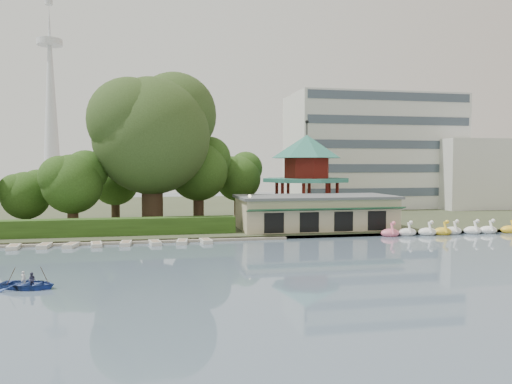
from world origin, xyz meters
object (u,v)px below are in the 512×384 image
object	(u,v)px
boathouse	(315,212)
pavilion	(307,168)
rowboat_with_passengers	(28,280)
big_tree	(153,128)
dock	(122,242)

from	to	relation	value
boathouse	pavilion	size ratio (longest dim) A/B	1.38
rowboat_with_passengers	boathouse	bearing A→B (deg)	40.53
boathouse	rowboat_with_passengers	distance (m)	35.09
pavilion	rowboat_with_passengers	distance (m)	44.09
boathouse	big_tree	world-z (taller)	big_tree
dock	big_tree	bearing A→B (deg)	73.85
pavilion	rowboat_with_passengers	xyz separation A→B (m)	(-28.63, -32.79, -6.96)
boathouse	big_tree	bearing A→B (deg)	161.59
dock	pavilion	size ratio (longest dim) A/B	2.52
boathouse	rowboat_with_passengers	xyz separation A→B (m)	(-26.63, -22.77, -1.85)
boathouse	pavilion	xyz separation A→B (m)	(2.00, 10.03, 5.11)
rowboat_with_passengers	big_tree	bearing A→B (deg)	74.91
dock	rowboat_with_passengers	bearing A→B (deg)	-104.43
boathouse	pavilion	world-z (taller)	pavilion
pavilion	big_tree	bearing A→B (deg)	-169.73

